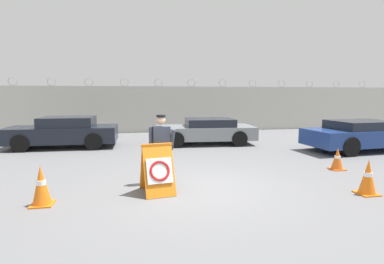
% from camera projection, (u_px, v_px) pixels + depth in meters
% --- Properties ---
extents(ground_plane, '(90.00, 90.00, 0.00)m').
position_uv_depth(ground_plane, '(200.00, 189.00, 7.04)').
color(ground_plane, slate).
extents(perimeter_wall, '(36.00, 0.30, 3.14)m').
position_uv_depth(perimeter_wall, '(159.00, 109.00, 17.74)').
color(perimeter_wall, beige).
rests_on(perimeter_wall, ground_plane).
extents(barricade_sign, '(0.78, 0.95, 1.12)m').
position_uv_depth(barricade_sign, '(158.00, 169.00, 6.67)').
color(barricade_sign, orange).
rests_on(barricade_sign, ground_plane).
extents(security_guard, '(0.64, 0.37, 1.71)m').
position_uv_depth(security_guard, '(161.00, 146.00, 7.38)').
color(security_guard, black).
rests_on(security_guard, ground_plane).
extents(traffic_cone_near, '(0.42, 0.42, 0.78)m').
position_uv_depth(traffic_cone_near, '(368.00, 177.00, 6.61)').
color(traffic_cone_near, orange).
rests_on(traffic_cone_near, ground_plane).
extents(traffic_cone_mid, '(0.39, 0.39, 0.65)m').
position_uv_depth(traffic_cone_mid, '(337.00, 159.00, 8.81)').
color(traffic_cone_mid, orange).
rests_on(traffic_cone_mid, ground_plane).
extents(traffic_cone_far, '(0.42, 0.42, 0.81)m').
position_uv_depth(traffic_cone_far, '(41.00, 186.00, 5.95)').
color(traffic_cone_far, orange).
rests_on(traffic_cone_far, ground_plane).
extents(parked_car_front_coupe, '(4.41, 2.00, 1.28)m').
position_uv_depth(parked_car_front_coupe, '(64.00, 132.00, 12.50)').
color(parked_car_front_coupe, black).
rests_on(parked_car_front_coupe, ground_plane).
extents(parked_car_rear_sedan, '(4.48, 2.26, 1.14)m').
position_uv_depth(parked_car_rear_sedan, '(206.00, 131.00, 13.45)').
color(parked_car_rear_sedan, black).
rests_on(parked_car_rear_sedan, ground_plane).
extents(parked_car_far_side, '(4.89, 2.15, 1.20)m').
position_uv_depth(parked_car_far_side, '(365.00, 135.00, 11.80)').
color(parked_car_far_side, black).
rests_on(parked_car_far_side, ground_plane).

